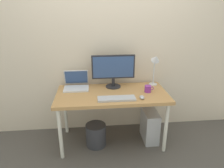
{
  "coord_description": "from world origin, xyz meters",
  "views": [
    {
      "loc": [
        -0.24,
        -2.37,
        1.73
      ],
      "look_at": [
        0.0,
        0.0,
        0.83
      ],
      "focal_mm": 33.25,
      "sensor_mm": 36.0,
      "label": 1
    }
  ],
  "objects_px": {
    "monitor": "(113,69)",
    "mouse": "(142,97)",
    "desk_lamp": "(155,63)",
    "coffee_mug": "(148,89)",
    "computer_tower": "(150,126)",
    "keyboard": "(117,99)",
    "desk": "(112,98)",
    "wastebasket": "(96,135)",
    "laptop": "(76,84)"
  },
  "relations": [
    {
      "from": "monitor",
      "to": "mouse",
      "type": "distance_m",
      "value": 0.55
    },
    {
      "from": "desk_lamp",
      "to": "mouse",
      "type": "bearing_deg",
      "value": -122.48
    },
    {
      "from": "coffee_mug",
      "to": "computer_tower",
      "type": "relative_size",
      "value": 0.28
    },
    {
      "from": "monitor",
      "to": "keyboard",
      "type": "xyz_separation_m",
      "value": [
        -0.0,
        -0.4,
        -0.24
      ]
    },
    {
      "from": "desk",
      "to": "coffee_mug",
      "type": "distance_m",
      "value": 0.47
    },
    {
      "from": "desk",
      "to": "coffee_mug",
      "type": "xyz_separation_m",
      "value": [
        0.45,
        -0.01,
        0.11
      ]
    },
    {
      "from": "desk",
      "to": "wastebasket",
      "type": "bearing_deg",
      "value": -162.18
    },
    {
      "from": "monitor",
      "to": "wastebasket",
      "type": "xyz_separation_m",
      "value": [
        -0.26,
        -0.27,
        -0.81
      ]
    },
    {
      "from": "desk_lamp",
      "to": "mouse",
      "type": "distance_m",
      "value": 0.57
    },
    {
      "from": "coffee_mug",
      "to": "monitor",
      "type": "bearing_deg",
      "value": 152.43
    },
    {
      "from": "monitor",
      "to": "laptop",
      "type": "relative_size",
      "value": 1.75
    },
    {
      "from": "laptop",
      "to": "keyboard",
      "type": "bearing_deg",
      "value": -40.89
    },
    {
      "from": "desk_lamp",
      "to": "laptop",
      "type": "bearing_deg",
      "value": 178.99
    },
    {
      "from": "desk",
      "to": "mouse",
      "type": "height_order",
      "value": "mouse"
    },
    {
      "from": "wastebasket",
      "to": "desk",
      "type": "bearing_deg",
      "value": 17.82
    },
    {
      "from": "keyboard",
      "to": "desk",
      "type": "bearing_deg",
      "value": 99.54
    },
    {
      "from": "laptop",
      "to": "wastebasket",
      "type": "xyz_separation_m",
      "value": [
        0.23,
        -0.29,
        -0.61
      ]
    },
    {
      "from": "laptop",
      "to": "desk_lamp",
      "type": "relative_size",
      "value": 0.72
    },
    {
      "from": "desk",
      "to": "computer_tower",
      "type": "xyz_separation_m",
      "value": [
        0.51,
        -0.01,
        -0.43
      ]
    },
    {
      "from": "desk",
      "to": "mouse",
      "type": "bearing_deg",
      "value": -31.26
    },
    {
      "from": "desk_lamp",
      "to": "mouse",
      "type": "relative_size",
      "value": 4.95
    },
    {
      "from": "desk",
      "to": "laptop",
      "type": "relative_size",
      "value": 4.33
    },
    {
      "from": "wastebasket",
      "to": "mouse",
      "type": "bearing_deg",
      "value": -13.49
    },
    {
      "from": "monitor",
      "to": "wastebasket",
      "type": "distance_m",
      "value": 0.89
    },
    {
      "from": "desk",
      "to": "desk_lamp",
      "type": "height_order",
      "value": "desk_lamp"
    },
    {
      "from": "desk",
      "to": "mouse",
      "type": "xyz_separation_m",
      "value": [
        0.33,
        -0.2,
        0.08
      ]
    },
    {
      "from": "desk",
      "to": "wastebasket",
      "type": "height_order",
      "value": "desk"
    },
    {
      "from": "desk_lamp",
      "to": "keyboard",
      "type": "relative_size",
      "value": 1.01
    },
    {
      "from": "mouse",
      "to": "coffee_mug",
      "type": "height_order",
      "value": "coffee_mug"
    },
    {
      "from": "monitor",
      "to": "desk_lamp",
      "type": "relative_size",
      "value": 1.26
    },
    {
      "from": "laptop",
      "to": "keyboard",
      "type": "height_order",
      "value": "laptop"
    },
    {
      "from": "desk_lamp",
      "to": "keyboard",
      "type": "height_order",
      "value": "desk_lamp"
    },
    {
      "from": "desk",
      "to": "laptop",
      "type": "bearing_deg",
      "value": 153.7
    },
    {
      "from": "laptop",
      "to": "computer_tower",
      "type": "xyz_separation_m",
      "value": [
        0.96,
        -0.23,
        -0.55
      ]
    },
    {
      "from": "desk_lamp",
      "to": "monitor",
      "type": "bearing_deg",
      "value": -179.94
    },
    {
      "from": "keyboard",
      "to": "computer_tower",
      "type": "distance_m",
      "value": 0.72
    },
    {
      "from": "desk",
      "to": "desk_lamp",
      "type": "bearing_deg",
      "value": 19.1
    },
    {
      "from": "desk",
      "to": "keyboard",
      "type": "height_order",
      "value": "keyboard"
    },
    {
      "from": "computer_tower",
      "to": "laptop",
      "type": "bearing_deg",
      "value": 166.37
    },
    {
      "from": "desk_lamp",
      "to": "computer_tower",
      "type": "distance_m",
      "value": 0.84
    },
    {
      "from": "mouse",
      "to": "laptop",
      "type": "bearing_deg",
      "value": 151.54
    },
    {
      "from": "laptop",
      "to": "monitor",
      "type": "bearing_deg",
      "value": -2.23
    },
    {
      "from": "mouse",
      "to": "computer_tower",
      "type": "bearing_deg",
      "value": 46.92
    },
    {
      "from": "coffee_mug",
      "to": "laptop",
      "type": "bearing_deg",
      "value": 165.37
    },
    {
      "from": "laptop",
      "to": "coffee_mug",
      "type": "distance_m",
      "value": 0.94
    },
    {
      "from": "monitor",
      "to": "coffee_mug",
      "type": "relative_size",
      "value": 4.74
    },
    {
      "from": "keyboard",
      "to": "coffee_mug",
      "type": "bearing_deg",
      "value": 23.6
    },
    {
      "from": "monitor",
      "to": "coffee_mug",
      "type": "distance_m",
      "value": 0.51
    },
    {
      "from": "wastebasket",
      "to": "monitor",
      "type": "bearing_deg",
      "value": 47.08
    },
    {
      "from": "keyboard",
      "to": "mouse",
      "type": "bearing_deg",
      "value": -1.04
    }
  ]
}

